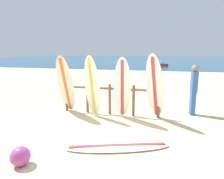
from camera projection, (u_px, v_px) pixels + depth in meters
ground_plane at (107, 141)px, 4.63m from camera, size 120.00×120.00×0.00m
ocean_water at (158, 59)px, 59.79m from camera, size 120.00×80.00×0.01m
surfboard_rack at (110, 96)px, 6.48m from camera, size 3.28×0.09×1.03m
surfboard_leaning_far_left at (66, 85)px, 6.45m from camera, size 0.68×1.02×1.99m
surfboard_leaning_left at (92, 87)px, 6.09m from camera, size 0.53×0.52×1.99m
surfboard_leaning_center_left at (122, 89)px, 5.94m from camera, size 0.63×0.78×1.94m
surfboard_leaning_center at (155, 88)px, 5.80m from camera, size 0.71×1.02×2.05m
surfboard_lying_on_sand at (118, 147)px, 4.26m from camera, size 2.34×1.24×0.08m
beachgoer_standing at (194, 88)px, 6.39m from camera, size 0.23×0.29×1.67m
small_boat_offshore at (160, 64)px, 29.26m from camera, size 2.29×1.59×0.71m
beach_ball at (20, 156)px, 3.58m from camera, size 0.37×0.37×0.37m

